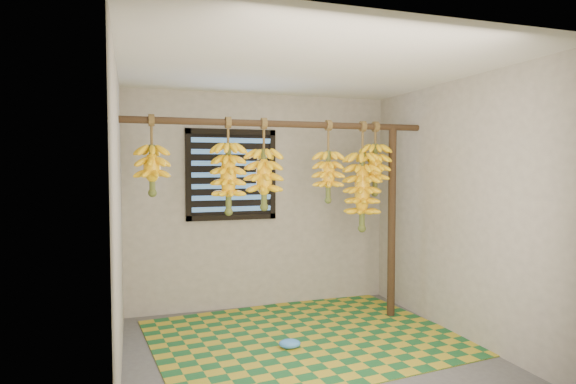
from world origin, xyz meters
name	(u,v)px	position (x,y,z in m)	size (l,w,h in m)	color
floor	(308,355)	(0.00, 0.00, -0.01)	(3.00, 3.00, 0.01)	#4B4B4B
ceiling	(309,67)	(0.00, 0.00, 2.40)	(3.00, 3.00, 0.01)	silver
wall_back	(262,201)	(0.00, 1.50, 1.20)	(3.00, 0.01, 2.40)	gray
wall_left	(118,219)	(-1.50, 0.00, 1.20)	(0.01, 3.00, 2.40)	gray
wall_right	(459,208)	(1.50, 0.00, 1.20)	(0.01, 3.00, 2.40)	gray
window	(232,175)	(-0.35, 1.48, 1.50)	(1.00, 0.04, 1.00)	black
hanging_pole	(283,124)	(0.00, 0.70, 2.00)	(0.06, 0.06, 3.00)	#402C19
support_post	(392,223)	(1.20, 0.70, 1.00)	(0.08, 0.08, 2.00)	#402C19
woven_mat	(305,337)	(0.12, 0.39, 0.01)	(2.73, 2.18, 0.01)	#195728
plastic_bag	(290,344)	(-0.12, 0.15, 0.05)	(0.19, 0.14, 0.08)	#3C88E1
banana_bunch_a	(152,170)	(-1.23, 0.70, 1.56)	(0.30, 0.30, 0.71)	brown
banana_bunch_b	(228,178)	(-0.54, 0.70, 1.48)	(0.31, 0.31, 0.90)	brown
banana_bunch_c	(264,179)	(-0.19, 0.70, 1.47)	(0.34, 0.34, 0.87)	brown
banana_bunch_d	(328,176)	(0.47, 0.70, 1.49)	(0.32, 0.32, 0.82)	brown
banana_bunch_e	(362,192)	(0.85, 0.70, 1.33)	(0.38, 0.38, 1.12)	brown
banana_bunch_f	(375,169)	(1.00, 0.70, 1.56)	(0.30, 0.30, 0.76)	brown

